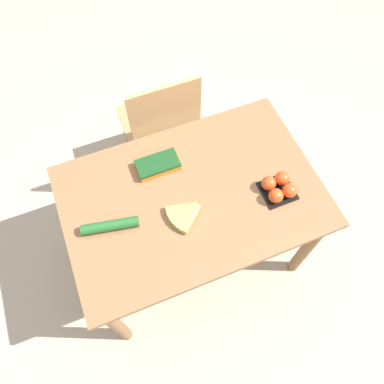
{
  "coord_description": "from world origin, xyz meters",
  "views": [
    {
      "loc": [
        -0.3,
        -0.74,
        2.26
      ],
      "look_at": [
        0.0,
        0.0,
        0.77
      ],
      "focal_mm": 35.0,
      "sensor_mm": 36.0,
      "label": 1
    }
  ],
  "objects_px": {
    "chair": "(161,127)",
    "carrot_bag": "(158,164)",
    "banana_bunch": "(186,213)",
    "tomato_pack": "(279,188)",
    "cucumber_near": "(110,226)"
  },
  "relations": [
    {
      "from": "chair",
      "to": "carrot_bag",
      "type": "bearing_deg",
      "value": 70.68
    },
    {
      "from": "chair",
      "to": "tomato_pack",
      "type": "distance_m",
      "value": 0.85
    },
    {
      "from": "banana_bunch",
      "to": "tomato_pack",
      "type": "distance_m",
      "value": 0.44
    },
    {
      "from": "cucumber_near",
      "to": "chair",
      "type": "bearing_deg",
      "value": 54.95
    },
    {
      "from": "chair",
      "to": "banana_bunch",
      "type": "bearing_deg",
      "value": 80.83
    },
    {
      "from": "tomato_pack",
      "to": "cucumber_near",
      "type": "distance_m",
      "value": 0.77
    },
    {
      "from": "cucumber_near",
      "to": "tomato_pack",
      "type": "bearing_deg",
      "value": -8.3
    },
    {
      "from": "chair",
      "to": "tomato_pack",
      "type": "xyz_separation_m",
      "value": [
        0.32,
        -0.74,
        0.28
      ]
    },
    {
      "from": "carrot_bag",
      "to": "cucumber_near",
      "type": "distance_m",
      "value": 0.37
    },
    {
      "from": "chair",
      "to": "cucumber_near",
      "type": "relative_size",
      "value": 3.71
    },
    {
      "from": "cucumber_near",
      "to": "carrot_bag",
      "type": "bearing_deg",
      "value": 36.43
    },
    {
      "from": "chair",
      "to": "carrot_bag",
      "type": "relative_size",
      "value": 4.66
    },
    {
      "from": "chair",
      "to": "banana_bunch",
      "type": "distance_m",
      "value": 0.75
    },
    {
      "from": "banana_bunch",
      "to": "tomato_pack",
      "type": "xyz_separation_m",
      "value": [
        0.44,
        -0.05,
        0.02
      ]
    },
    {
      "from": "chair",
      "to": "banana_bunch",
      "type": "relative_size",
      "value": 5.82
    }
  ]
}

